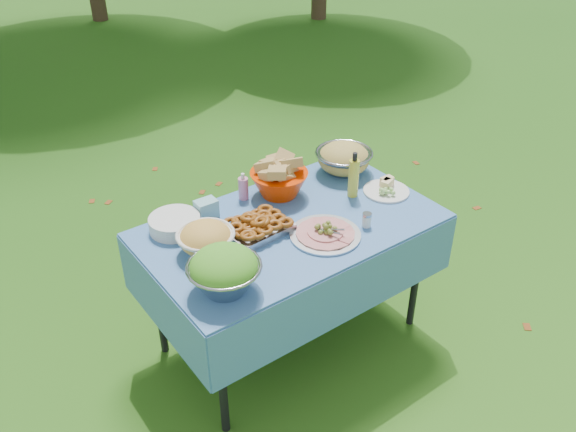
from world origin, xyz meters
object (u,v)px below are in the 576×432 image
object	(u,v)px
picnic_table	(291,283)
plate_stack	(175,223)
charcuterie_platter	(325,229)
pasta_bowl_steel	(344,158)
oil_bottle	(354,175)
bread_bowl	(279,177)
salad_bowl	(224,271)

from	to	relation	value
picnic_table	plate_stack	distance (m)	0.70
charcuterie_platter	pasta_bowl_steel	bearing A→B (deg)	41.84
picnic_table	oil_bottle	xyz separation A→B (m)	(0.43, 0.03, 0.51)
plate_stack	bread_bowl	distance (m)	0.61
picnic_table	salad_bowl	distance (m)	0.75
charcuterie_platter	oil_bottle	distance (m)	0.42
bread_bowl	pasta_bowl_steel	size ratio (longest dim) A/B	0.96
picnic_table	bread_bowl	bearing A→B (deg)	65.96
salad_bowl	charcuterie_platter	bearing A→B (deg)	5.79
pasta_bowl_steel	bread_bowl	bearing A→B (deg)	178.85
plate_stack	oil_bottle	bearing A→B (deg)	-16.40
charcuterie_platter	oil_bottle	size ratio (longest dim) A/B	1.37
salad_bowl	plate_stack	xyz separation A→B (m)	(0.04, 0.53, -0.07)
plate_stack	salad_bowl	bearing A→B (deg)	-94.23
picnic_table	oil_bottle	size ratio (longest dim) A/B	5.78
salad_bowl	pasta_bowl_steel	distance (m)	1.19
pasta_bowl_steel	charcuterie_platter	distance (m)	0.66
salad_bowl	pasta_bowl_steel	bearing A→B (deg)	24.62
plate_stack	bread_bowl	xyz separation A→B (m)	(0.60, -0.03, 0.07)
salad_bowl	oil_bottle	xyz separation A→B (m)	(0.95, 0.27, 0.02)
bread_bowl	oil_bottle	xyz separation A→B (m)	(0.31, -0.24, 0.02)
salad_bowl	bread_bowl	bearing A→B (deg)	38.19
salad_bowl	pasta_bowl_steel	size ratio (longest dim) A/B	0.99
charcuterie_platter	oil_bottle	bearing A→B (deg)	30.09
pasta_bowl_steel	charcuterie_platter	bearing A→B (deg)	-138.16
salad_bowl	charcuterie_platter	distance (m)	0.60
bread_bowl	oil_bottle	size ratio (longest dim) A/B	1.22
picnic_table	pasta_bowl_steel	xyz separation A→B (m)	(0.56, 0.26, 0.47)
plate_stack	pasta_bowl_steel	world-z (taller)	pasta_bowl_steel
picnic_table	pasta_bowl_steel	bearing A→B (deg)	24.67
pasta_bowl_steel	plate_stack	bearing A→B (deg)	177.95
salad_bowl	charcuterie_platter	world-z (taller)	salad_bowl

